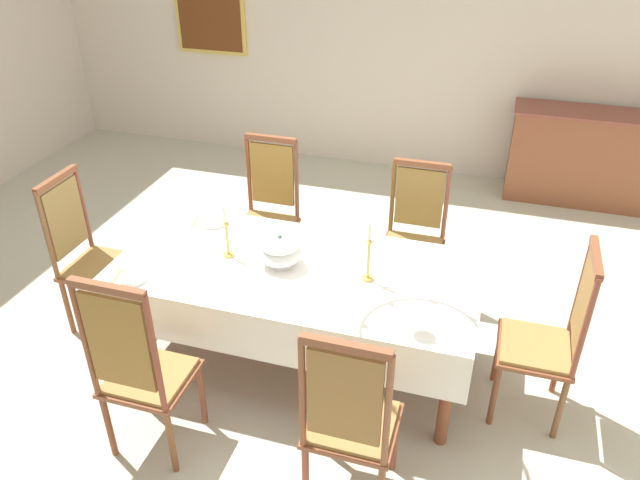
% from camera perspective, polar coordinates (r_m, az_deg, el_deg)
% --- Properties ---
extents(ground, '(7.64, 6.39, 0.04)m').
position_cam_1_polar(ground, '(4.29, -1.58, -10.32)').
color(ground, '#B9B6A3').
extents(back_wall, '(7.64, 0.08, 3.19)m').
position_cam_1_polar(back_wall, '(6.48, 7.80, 19.96)').
color(back_wall, beige).
rests_on(back_wall, ground).
extents(dining_table, '(2.20, 1.03, 0.74)m').
position_cam_1_polar(dining_table, '(3.80, -2.20, -3.49)').
color(dining_table, brown).
rests_on(dining_table, ground).
extents(tablecloth, '(2.22, 1.05, 0.32)m').
position_cam_1_polar(tablecloth, '(3.80, -2.20, -3.50)').
color(tablecloth, white).
rests_on(tablecloth, dining_table).
extents(chair_south_a, '(0.44, 0.42, 1.20)m').
position_cam_1_polar(chair_south_a, '(3.40, -16.33, -11.31)').
color(chair_south_a, brown).
rests_on(chair_south_a, ground).
extents(chair_north_a, '(0.44, 0.42, 1.13)m').
position_cam_1_polar(chair_north_a, '(4.75, -4.82, 2.71)').
color(chair_north_a, brown).
rests_on(chair_north_a, ground).
extents(chair_south_b, '(0.44, 0.42, 1.14)m').
position_cam_1_polar(chair_south_b, '(3.06, 2.77, -16.19)').
color(chair_south_b, brown).
rests_on(chair_south_b, ground).
extents(chair_north_b, '(0.44, 0.42, 1.08)m').
position_cam_1_polar(chair_north_b, '(4.50, 8.66, 0.47)').
color(chair_north_b, brown).
rests_on(chair_north_b, ground).
extents(chair_head_west, '(0.42, 0.44, 1.13)m').
position_cam_1_polar(chair_head_west, '(4.50, -20.64, -1.12)').
color(chair_head_west, brown).
rests_on(chair_head_west, ground).
extents(chair_head_east, '(0.42, 0.44, 1.14)m').
position_cam_1_polar(chair_head_east, '(3.73, 20.55, -8.29)').
color(chair_head_east, brown).
rests_on(chair_head_east, ground).
extents(soup_tureen, '(0.26, 0.26, 0.21)m').
position_cam_1_polar(soup_tureen, '(3.73, -3.70, -0.96)').
color(soup_tureen, white).
rests_on(soup_tureen, tablecloth).
extents(candlestick_west, '(0.07, 0.07, 0.34)m').
position_cam_1_polar(candlestick_west, '(3.83, -8.58, 0.30)').
color(candlestick_west, gold).
rests_on(candlestick_west, tablecloth).
extents(candlestick_east, '(0.07, 0.07, 0.38)m').
position_cam_1_polar(candlestick_east, '(3.57, 4.51, -1.60)').
color(candlestick_east, gold).
rests_on(candlestick_east, tablecloth).
extents(bowl_near_left, '(0.19, 0.19, 0.05)m').
position_cam_1_polar(bowl_near_left, '(4.27, -9.91, 1.86)').
color(bowl_near_left, white).
rests_on(bowl_near_left, tablecloth).
extents(bowl_near_right, '(0.16, 0.16, 0.03)m').
position_cam_1_polar(bowl_near_right, '(3.79, -16.94, -3.34)').
color(bowl_near_right, white).
rests_on(bowl_near_right, tablecloth).
extents(spoon_primary, '(0.04, 0.18, 0.01)m').
position_cam_1_polar(spoon_primary, '(4.35, -11.25, 2.01)').
color(spoon_primary, gold).
rests_on(spoon_primary, tablecloth).
extents(spoon_secondary, '(0.04, 0.18, 0.01)m').
position_cam_1_polar(spoon_secondary, '(3.87, -18.12, -3.00)').
color(spoon_secondary, gold).
rests_on(spoon_secondary, tablecloth).
extents(sideboard, '(1.44, 0.48, 0.90)m').
position_cam_1_polar(sideboard, '(6.47, 23.32, 7.04)').
color(sideboard, brown).
rests_on(sideboard, ground).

